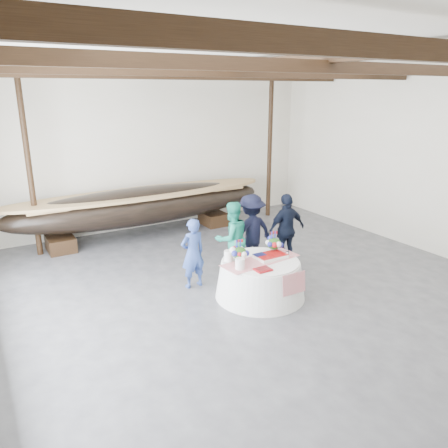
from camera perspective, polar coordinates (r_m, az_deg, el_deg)
floor at (r=8.61m, az=6.89°, el=-10.19°), size 10.00×12.00×0.01m
wall_back at (r=13.02m, az=-9.13°, el=9.50°), size 10.00×0.02×4.50m
ceiling at (r=7.68m, az=8.16°, el=21.22°), size 10.00×12.00×0.01m
pavilion_structure at (r=8.35m, az=4.16°, el=17.58°), size 9.80×11.76×4.50m
longboat_display at (r=12.19m, az=-10.60°, el=2.38°), size 7.43×1.49×1.39m
banquet_table at (r=8.68m, az=4.75°, el=-7.10°), size 1.77×1.77×0.76m
tabletop_items at (r=8.54m, az=4.33°, el=-3.64°), size 1.68×0.95×0.40m
guest_woman_blue at (r=8.96m, az=-4.10°, el=-3.83°), size 0.56×0.39×1.47m
guest_woman_teal at (r=9.52m, az=1.01°, el=-1.93°), size 0.80×0.63×1.65m
guest_man_left at (r=9.90m, az=3.55°, el=-0.98°), size 1.15×0.71×1.72m
guest_man_right at (r=10.16m, az=8.15°, el=-0.73°), size 0.99×0.41×1.69m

